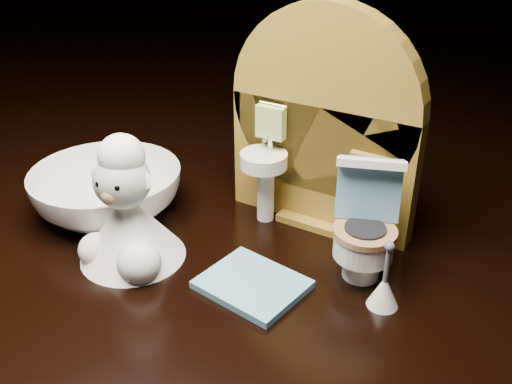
% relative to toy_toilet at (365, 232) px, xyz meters
% --- Properties ---
extents(backdrop_panel, '(0.13, 0.05, 0.15)m').
position_rel_toy_toilet_xyz_m(backdrop_panel, '(-0.05, 0.04, 0.04)').
color(backdrop_panel, olive).
rests_on(backdrop_panel, ground).
extents(toy_toilet, '(0.04, 0.05, 0.07)m').
position_rel_toy_toilet_xyz_m(toy_toilet, '(0.00, 0.00, 0.00)').
color(toy_toilet, white).
rests_on(toy_toilet, ground).
extents(bath_mat, '(0.06, 0.05, 0.00)m').
position_rel_toy_toilet_xyz_m(bath_mat, '(-0.05, -0.05, -0.02)').
color(bath_mat, '#6098B6').
rests_on(bath_mat, ground).
extents(toilet_brush, '(0.02, 0.02, 0.04)m').
position_rel_toy_toilet_xyz_m(toilet_brush, '(0.02, -0.03, -0.02)').
color(toilet_brush, white).
rests_on(toilet_brush, ground).
extents(plush_lamb, '(0.07, 0.07, 0.09)m').
position_rel_toy_toilet_xyz_m(plush_lamb, '(-0.13, -0.06, 0.00)').
color(plush_lamb, white).
rests_on(plush_lamb, ground).
extents(ceramic_bowl, '(0.13, 0.13, 0.03)m').
position_rel_toy_toilet_xyz_m(ceramic_bowl, '(-0.18, -0.03, -0.01)').
color(ceramic_bowl, white).
rests_on(ceramic_bowl, ground).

